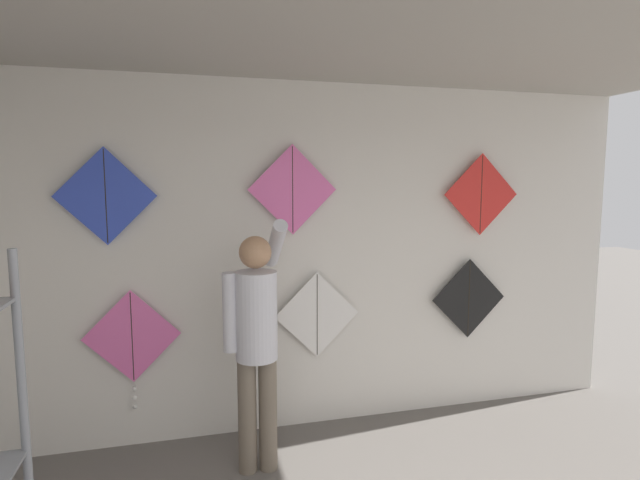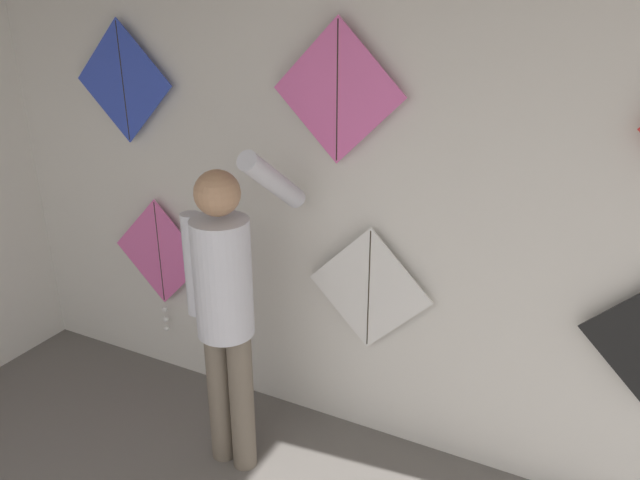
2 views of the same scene
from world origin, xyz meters
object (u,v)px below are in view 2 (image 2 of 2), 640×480
object	(u,v)px
shopkeeper	(226,299)
kite_3	(123,82)
kite_0	(160,257)
kite_1	(369,289)
kite_4	(337,92)

from	to	relation	value
shopkeeper	kite_3	xyz separation A→B (m)	(-0.99, 0.50, 0.92)
shopkeeper	kite_0	bearing A→B (deg)	151.69
shopkeeper	kite_1	xyz separation A→B (m)	(0.56, 0.50, -0.05)
kite_0	shopkeeper	bearing A→B (deg)	-30.35
kite_3	kite_4	world-z (taller)	kite_4
kite_4	kite_1	bearing A→B (deg)	0.00
kite_3	shopkeeper	bearing A→B (deg)	-26.88
shopkeeper	kite_4	size ratio (longest dim) A/B	2.52
kite_0	kite_4	distance (m)	1.65
shopkeeper	kite_4	distance (m)	1.14
kite_0	kite_4	world-z (taller)	kite_4
kite_1	kite_4	size ratio (longest dim) A/B	1.00
kite_0	kite_3	world-z (taller)	kite_3
kite_1	shopkeeper	bearing A→B (deg)	-137.95
kite_3	kite_4	distance (m)	1.36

